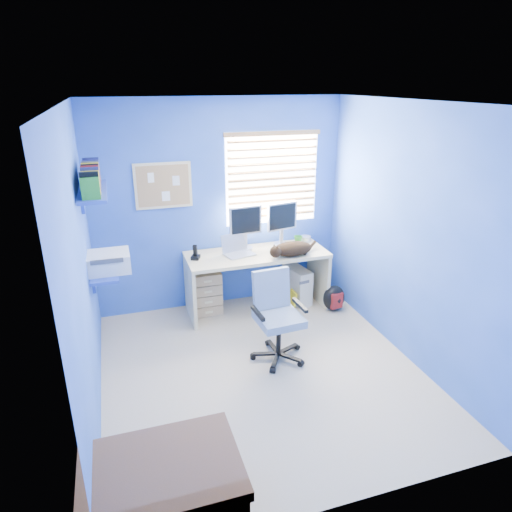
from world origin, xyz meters
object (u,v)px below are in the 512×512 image
object	(u,v)px
desk	(257,281)
cat	(293,249)
laptop	(239,246)
office_chair	(277,327)
tower_pc	(297,285)

from	to	relation	value
desk	cat	distance (m)	0.62
desk	cat	bearing A→B (deg)	-28.22
laptop	cat	xyz separation A→B (m)	(0.59, -0.20, -0.03)
office_chair	tower_pc	bearing A→B (deg)	58.39
laptop	office_chair	world-z (taller)	laptop
laptop	cat	bearing A→B (deg)	-34.57
laptop	cat	world-z (taller)	laptop
laptop	office_chair	distance (m)	1.18
desk	cat	size ratio (longest dim) A/B	3.54
desk	office_chair	size ratio (longest dim) A/B	1.87
cat	desk	bearing A→B (deg)	135.52
laptop	cat	size ratio (longest dim) A/B	0.70
laptop	tower_pc	size ratio (longest dim) A/B	0.73
tower_pc	office_chair	world-z (taller)	office_chair
office_chair	desk	bearing A→B (deg)	83.29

